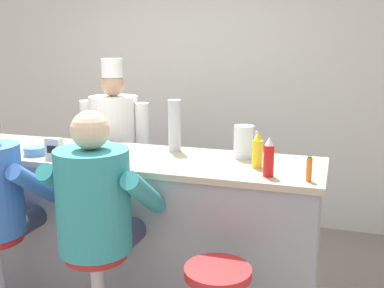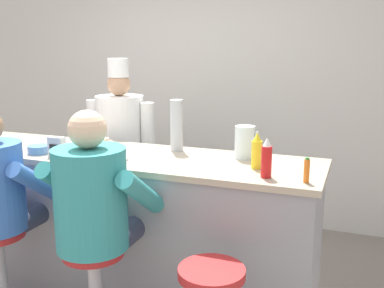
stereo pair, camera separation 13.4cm
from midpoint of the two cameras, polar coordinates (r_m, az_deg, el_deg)
name	(u,v)px [view 2 (the right image)]	position (r m, az deg, el deg)	size (l,w,h in m)	color
wall_back	(197,89)	(4.71, 1.42, 7.05)	(10.00, 0.06, 2.70)	beige
diner_counter	(117,221)	(3.39, -8.37, -9.66)	(2.93, 0.74, 1.04)	gray
ketchup_bottle_red	(266,159)	(2.63, 10.88, -1.88)	(0.06, 0.06, 0.24)	red
mustard_bottle_yellow	(257,152)	(2.82, 9.57, -0.98)	(0.07, 0.07, 0.23)	yellow
hot_sauce_bottle_orange	(307,171)	(2.59, 15.80, -3.28)	(0.03, 0.03, 0.14)	orange
water_pitcher_clear	(245,142)	(3.06, 7.98, 0.22)	(0.16, 0.14, 0.22)	silver
breakfast_plate	(111,158)	(3.05, -9.02, -1.73)	(0.24, 0.24, 0.05)	white
cereal_bowl	(39,149)	(3.34, -17.80, -0.66)	(0.16, 0.16, 0.06)	#4C7FB7
coffee_mug_tan	(104,144)	(3.33, -10.04, -0.01)	(0.14, 0.09, 0.09)	beige
coffee_mug_white	(62,145)	(3.39, -15.13, -0.11)	(0.14, 0.09, 0.08)	white
cup_stack_steel	(177,125)	(3.24, -0.78, 2.38)	(0.10, 0.10, 0.37)	#B7BABF
napkin_dispenser_chrome	(57,147)	(3.18, -15.65, -0.38)	(0.11, 0.07, 0.14)	silver
diner_seated_teal	(95,205)	(2.65, -10.84, -7.61)	(0.63, 0.62, 1.44)	#B2B5BA
cook_in_whites_near	(121,145)	(4.02, -8.09, -0.12)	(0.66, 0.42, 1.68)	#232328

